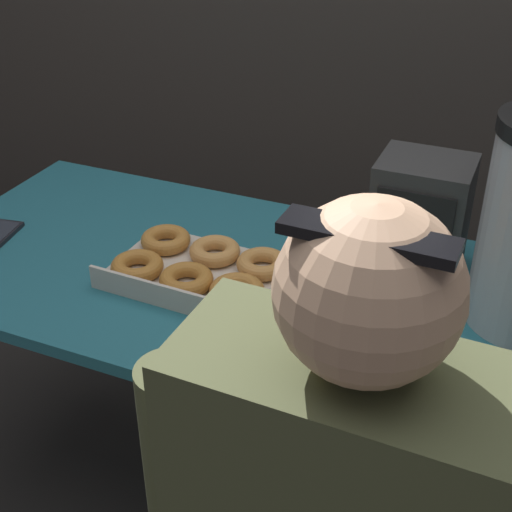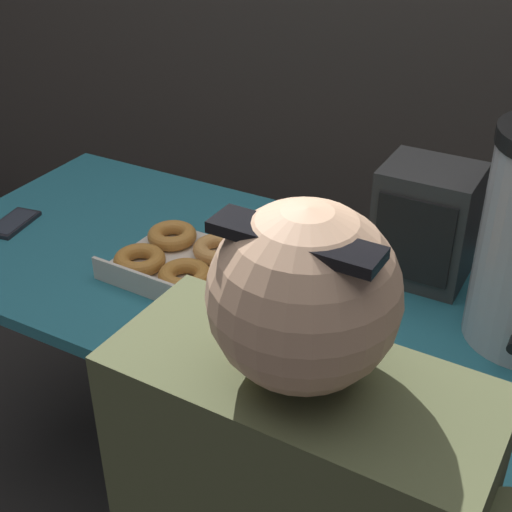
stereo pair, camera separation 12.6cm
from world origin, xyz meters
name	(u,v)px [view 2 (the right image)]	position (x,y,z in m)	size (l,w,h in m)	color
ground_plane	(264,509)	(0.00, 0.00, 0.00)	(12.00, 12.00, 0.00)	#2D2B28
folding_table	(265,300)	(0.00, 0.00, 0.67)	(1.58, 0.70, 0.71)	#236675
donut_box	(224,274)	(-0.08, -0.04, 0.73)	(0.51, 0.28, 0.05)	beige
cell_phone	(13,223)	(-0.65, -0.07, 0.72)	(0.09, 0.15, 0.01)	black
space_heater	(426,223)	(0.27, 0.19, 0.83)	(0.19, 0.17, 0.25)	#333333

